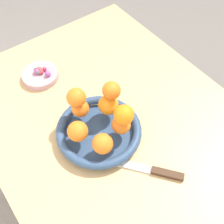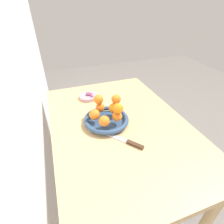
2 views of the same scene
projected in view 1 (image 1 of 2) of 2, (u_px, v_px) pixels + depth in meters
name	position (u px, v px, depth m)	size (l,w,h in m)	color
ground_plane	(118.00, 206.00, 1.46)	(6.00, 6.00, 0.00)	slate
dining_table	(122.00, 143.00, 0.94)	(1.10, 0.76, 0.74)	tan
fruit_bowl	(99.00, 131.00, 0.84)	(0.25, 0.25, 0.04)	navy
candy_dish	(40.00, 75.00, 0.99)	(0.13, 0.13, 0.02)	#B28C99
orange_0	(108.00, 105.00, 0.83)	(0.06, 0.06, 0.06)	orange
orange_1	(80.00, 109.00, 0.83)	(0.05, 0.05, 0.05)	orange
orange_2	(78.00, 131.00, 0.78)	(0.06, 0.06, 0.06)	orange
orange_3	(103.00, 144.00, 0.76)	(0.06, 0.06, 0.06)	orange
orange_4	(121.00, 125.00, 0.79)	(0.06, 0.06, 0.06)	orange
orange_5	(76.00, 97.00, 0.79)	(0.06, 0.06, 0.06)	orange
orange_6	(111.00, 91.00, 0.79)	(0.05, 0.05, 0.05)	orange
orange_7	(124.00, 115.00, 0.75)	(0.06, 0.06, 0.06)	orange
candy_ball_0	(37.00, 71.00, 0.97)	(0.02, 0.02, 0.02)	#8C4C99
candy_ball_1	(39.00, 69.00, 0.98)	(0.02, 0.02, 0.02)	#4C9947
candy_ball_2	(45.00, 69.00, 0.98)	(0.01, 0.01, 0.01)	#C6384C
candy_ball_3	(37.00, 71.00, 0.97)	(0.02, 0.02, 0.02)	#472819
candy_ball_4	(48.00, 74.00, 0.96)	(0.02, 0.02, 0.02)	#8C4C99
candy_ball_5	(39.00, 71.00, 0.97)	(0.02, 0.02, 0.02)	#4C9947
candy_ball_6	(41.00, 72.00, 0.97)	(0.02, 0.02, 0.02)	#C6384C
candy_ball_7	(40.00, 70.00, 0.97)	(0.02, 0.02, 0.02)	#C6384C
knife	(145.00, 169.00, 0.78)	(0.22, 0.18, 0.01)	#3F2819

